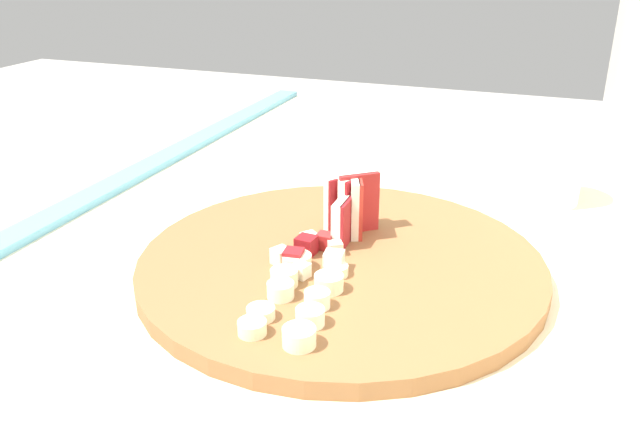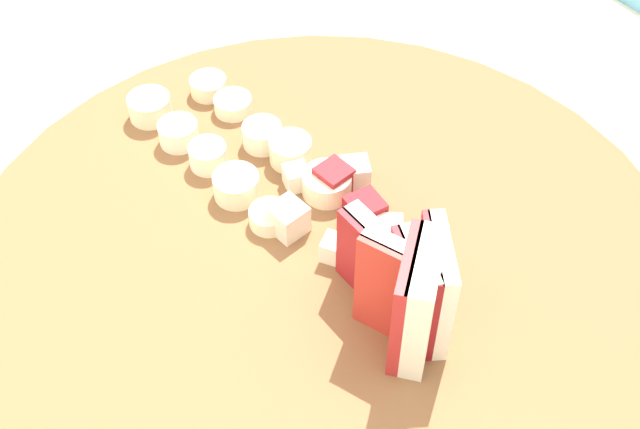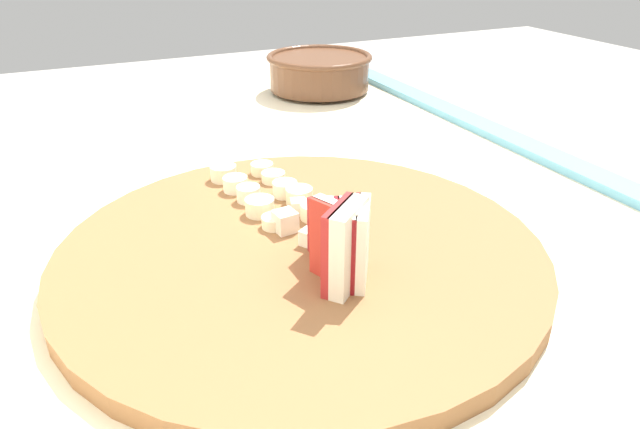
# 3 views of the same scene
# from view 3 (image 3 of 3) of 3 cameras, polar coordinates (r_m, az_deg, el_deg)

# --- Properties ---
(cutting_board) EXTENTS (0.42, 0.42, 0.02)m
(cutting_board) POSITION_cam_3_polar(r_m,az_deg,el_deg) (0.51, -1.88, -3.85)
(cutting_board) COLOR brown
(cutting_board) RESTS_ON tiled_countertop
(apple_wedge_fan) EXTENTS (0.08, 0.06, 0.07)m
(apple_wedge_fan) POSITION_cam_3_polar(r_m,az_deg,el_deg) (0.44, 2.20, -2.83)
(apple_wedge_fan) COLOR #A32323
(apple_wedge_fan) RESTS_ON cutting_board
(apple_dice_pile) EXTENTS (0.09, 0.07, 0.02)m
(apple_dice_pile) POSITION_cam_3_polar(r_m,az_deg,el_deg) (0.52, -0.06, -0.61)
(apple_dice_pile) COLOR white
(apple_dice_pile) RESTS_ON cutting_board
(banana_slice_rows) EXTENTS (0.15, 0.08, 0.02)m
(banana_slice_rows) POSITION_cam_3_polar(r_m,az_deg,el_deg) (0.58, -5.17, 2.25)
(banana_slice_rows) COLOR beige
(banana_slice_rows) RESTS_ON cutting_board
(ceramic_bowl) EXTENTS (0.18, 0.18, 0.06)m
(ceramic_bowl) POSITION_cam_3_polar(r_m,az_deg,el_deg) (1.02, -0.07, 13.92)
(ceramic_bowl) COLOR brown
(ceramic_bowl) RESTS_ON tiled_countertop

